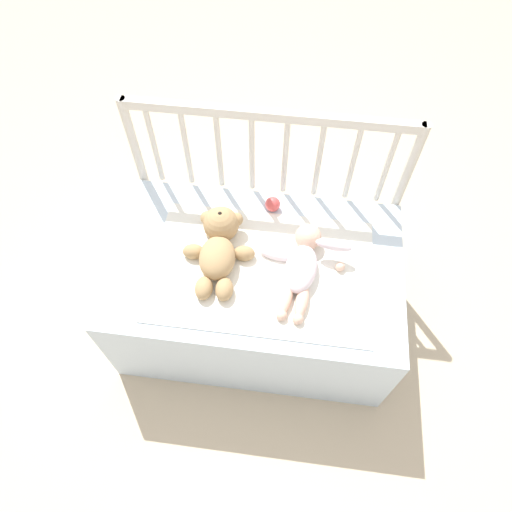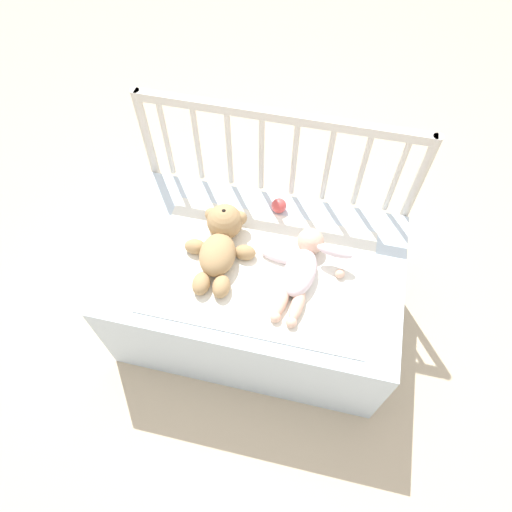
% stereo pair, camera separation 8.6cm
% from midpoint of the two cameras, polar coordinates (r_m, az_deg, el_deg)
% --- Properties ---
extents(ground_plane, '(12.00, 12.00, 0.00)m').
position_cam_midpoint_polar(ground_plane, '(2.14, 1.21, -7.52)').
color(ground_plane, '#C6B293').
extents(crib_mattress, '(1.11, 0.70, 0.47)m').
position_cam_midpoint_polar(crib_mattress, '(1.93, 1.34, -4.56)').
color(crib_mattress, silver).
rests_on(crib_mattress, ground_plane).
extents(crib_rail, '(1.11, 0.04, 0.88)m').
position_cam_midpoint_polar(crib_rail, '(1.84, 4.04, 11.01)').
color(crib_rail, beige).
rests_on(crib_rail, ground_plane).
extents(blanket, '(0.82, 0.54, 0.01)m').
position_cam_midpoint_polar(blanket, '(1.70, 2.12, -1.84)').
color(blanket, white).
rests_on(blanket, crib_mattress).
extents(teddy_bear, '(0.28, 0.38, 0.14)m').
position_cam_midpoint_polar(teddy_bear, '(1.71, -3.04, 1.73)').
color(teddy_bear, tan).
rests_on(teddy_bear, crib_mattress).
extents(baby, '(0.34, 0.40, 0.10)m').
position_cam_midpoint_polar(baby, '(1.68, 7.16, -1.51)').
color(baby, white).
rests_on(baby, crib_mattress).
extents(toy_ball, '(0.06, 0.06, 0.06)m').
position_cam_midpoint_polar(toy_ball, '(1.85, 4.23, 6.25)').
color(toy_ball, '#DB4C4C').
rests_on(toy_ball, crib_mattress).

